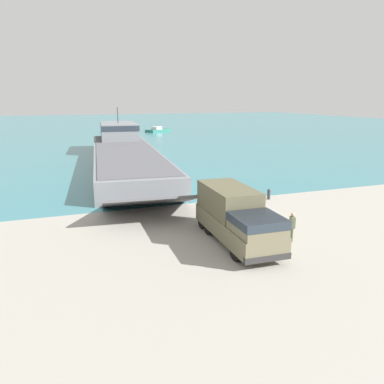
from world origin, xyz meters
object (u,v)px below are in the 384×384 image
(landing_craft, at_px, (124,149))
(mooring_bollard, at_px, (269,194))
(moored_boat_c, at_px, (116,130))
(soldier_on_ramp, at_px, (292,225))
(military_truck, at_px, (236,216))
(moored_boat_b, at_px, (158,130))

(landing_craft, bearing_deg, mooring_bollard, -65.72)
(moored_boat_c, bearing_deg, landing_craft, 55.61)
(landing_craft, distance_m, soldier_on_ramp, 32.58)
(military_truck, distance_m, moored_boat_c, 74.29)
(military_truck, relative_size, moored_boat_c, 0.99)
(moored_boat_c, distance_m, mooring_bollard, 66.56)
(landing_craft, height_order, military_truck, landing_craft)
(military_truck, xyz_separation_m, moored_boat_b, (14.89, 74.64, -1.13))
(mooring_bollard, bearing_deg, military_truck, -131.72)
(military_truck, height_order, moored_boat_b, military_truck)
(moored_boat_b, bearing_deg, mooring_bollard, -39.87)
(soldier_on_ramp, xyz_separation_m, moored_boat_c, (1.20, 75.22, -0.25))
(soldier_on_ramp, relative_size, mooring_bollard, 1.97)
(mooring_bollard, bearing_deg, landing_craft, 108.67)
(moored_boat_c, xyz_separation_m, mooring_bollard, (2.53, -66.51, -0.27))
(soldier_on_ramp, bearing_deg, moored_boat_c, 106.68)
(soldier_on_ramp, height_order, mooring_bollard, soldier_on_ramp)
(soldier_on_ramp, bearing_deg, moored_boat_b, 98.73)
(moored_boat_b, xyz_separation_m, mooring_bollard, (-8.07, -66.99, 0.05))
(landing_craft, relative_size, moored_boat_c, 5.69)
(military_truck, distance_m, moored_boat_b, 76.12)
(moored_boat_b, bearing_deg, landing_craft, -53.28)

